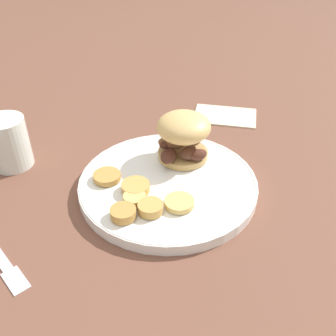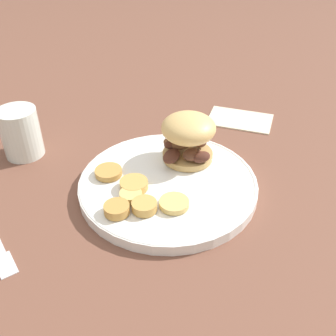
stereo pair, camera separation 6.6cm
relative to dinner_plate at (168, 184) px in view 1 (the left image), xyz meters
The scene contains 12 objects.
ground_plane 0.01m from the dinner_plate, ahead, with size 4.00×4.00×0.00m, color brown.
dinner_plate is the anchor object (origin of this frame).
sandwich 0.09m from the dinner_plate, 109.70° to the right, with size 0.10×0.10×0.09m.
potato_round_0 0.07m from the dinner_plate, 106.62° to the left, with size 0.05×0.05×0.01m, color #DBB766.
potato_round_1 0.12m from the dinner_plate, 54.87° to the left, with size 0.04×0.04×0.01m, color #BC8942.
potato_round_2 0.06m from the dinner_plate, 29.65° to the left, with size 0.05×0.05×0.01m, color tan.
potato_round_3 0.08m from the dinner_plate, 48.52° to the left, with size 0.04×0.04×0.01m, color #DBB766.
potato_round_4 0.11m from the dinner_plate, ahead, with size 0.05×0.05×0.01m, color #BC8942.
potato_round_5 0.09m from the dinner_plate, 72.72° to the left, with size 0.04×0.04×0.01m, color tan.
fork 0.29m from the dinner_plate, 36.06° to the left, with size 0.11×0.12×0.00m.
drinking_glass 0.31m from the dinner_plate, 13.10° to the right, with size 0.07×0.07×0.10m.
napkin 0.30m from the dinner_plate, 114.96° to the right, with size 0.14×0.09×0.01m, color beige.
Camera 1 is at (-0.01, 0.54, 0.43)m, focal length 42.00 mm.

